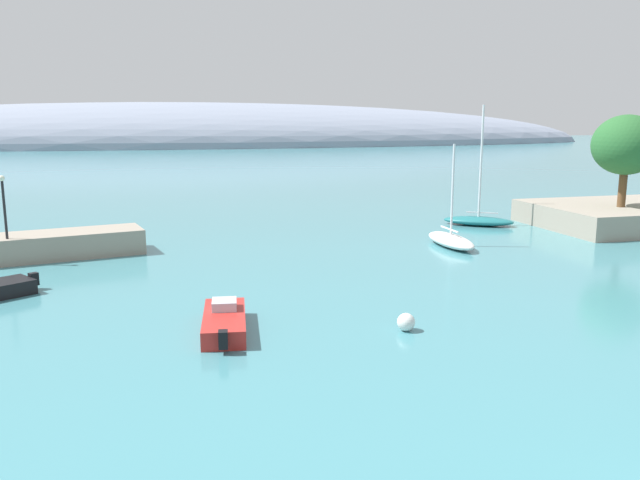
# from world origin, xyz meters

# --- Properties ---
(shore_outcrop) EXTENTS (14.84, 11.37, 1.87)m
(shore_outcrop) POSITION_xyz_m (26.39, 35.75, 0.94)
(shore_outcrop) COLOR gray
(shore_outcrop) RESTS_ON ground
(tree_clump_shore) EXTENTS (5.31, 5.31, 7.39)m
(tree_clump_shore) POSITION_xyz_m (24.72, 34.55, 6.84)
(tree_clump_shore) COLOR brown
(tree_clump_shore) RESTS_ON shore_outcrop
(distant_ridge) EXTENTS (311.14, 74.92, 29.31)m
(distant_ridge) POSITION_xyz_m (1.08, 221.86, 0.00)
(distant_ridge) COLOR gray
(distant_ridge) RESTS_ON ground
(sailboat_teal_near_shore) EXTENTS (6.13, 5.23, 10.05)m
(sailboat_teal_near_shore) POSITION_xyz_m (14.64, 39.45, 0.53)
(sailboat_teal_near_shore) COLOR #1E6B70
(sailboat_teal_near_shore) RESTS_ON water
(sailboat_white_mid_mooring) EXTENTS (2.06, 5.98, 7.21)m
(sailboat_white_mid_mooring) POSITION_xyz_m (8.23, 31.72, 0.48)
(sailboat_white_mid_mooring) COLOR white
(sailboat_white_mid_mooring) RESTS_ON water
(motorboat_red_foreground) EXTENTS (2.38, 5.44, 1.17)m
(motorboat_red_foreground) POSITION_xyz_m (-9.42, 17.38, 0.43)
(motorboat_red_foreground) COLOR red
(motorboat_red_foreground) RESTS_ON water
(mooring_buoy_white) EXTENTS (0.77, 0.77, 0.77)m
(mooring_buoy_white) POSITION_xyz_m (-1.93, 15.42, 0.39)
(mooring_buoy_white) COLOR silver
(mooring_buoy_white) RESTS_ON water
(harbor_lamp_post) EXTENTS (0.36, 0.36, 3.91)m
(harbor_lamp_post) POSITION_xyz_m (-20.86, 33.47, 4.07)
(harbor_lamp_post) COLOR black
(harbor_lamp_post) RESTS_ON breakwater_rocks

